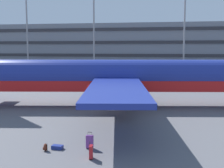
# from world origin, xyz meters

# --- Properties ---
(ground_plane) EXTENTS (600.00, 600.00, 0.00)m
(ground_plane) POSITION_xyz_m (0.00, 0.00, 0.00)
(ground_plane) COLOR #5B5B60
(terminal_structure) EXTENTS (144.49, 18.11, 12.17)m
(terminal_structure) POSITION_xyz_m (0.00, 49.69, 6.09)
(terminal_structure) COLOR slate
(terminal_structure) RESTS_ON ground_plane
(airliner) EXTENTS (39.13, 31.94, 10.13)m
(airliner) POSITION_xyz_m (1.88, 1.67, 3.10)
(airliner) COLOR navy
(airliner) RESTS_ON ground_plane
(light_mast_left) EXTENTS (1.80, 0.50, 21.61)m
(light_mast_left) POSITION_xyz_m (-25.22, 35.91, 12.50)
(light_mast_left) COLOR gray
(light_mast_left) RESTS_ON ground_plane
(light_mast_center_left) EXTENTS (1.80, 0.50, 19.93)m
(light_mast_center_left) POSITION_xyz_m (-9.36, 35.91, 11.63)
(light_mast_center_left) COLOR gray
(light_mast_center_left) RESTS_ON ground_plane
(light_mast_center_right) EXTENTS (1.80, 0.50, 23.80)m
(light_mast_center_right) POSITION_xyz_m (10.21, 35.91, 13.62)
(light_mast_center_right) COLOR gray
(light_mast_center_right) RESTS_ON ground_plane
(suitcase_small) EXTENTS (0.45, 0.24, 1.03)m
(suitcase_small) POSITION_xyz_m (1.90, -12.34, 0.44)
(suitcase_small) COLOR #72388C
(suitcase_small) RESTS_ON ground_plane
(suitcase_large) EXTENTS (0.72, 0.45, 0.23)m
(suitcase_large) POSITION_xyz_m (-0.04, -12.76, 0.12)
(suitcase_large) COLOR navy
(suitcase_large) RESTS_ON ground_plane
(suitcase_laid_flat) EXTENTS (0.29, 0.48, 0.99)m
(suitcase_laid_flat) POSITION_xyz_m (2.40, -14.00, 0.41)
(suitcase_laid_flat) COLOR #B21E23
(suitcase_laid_flat) RESTS_ON ground_plane
(backpack_scuffed) EXTENTS (0.37, 0.41, 0.51)m
(backpack_scuffed) POSITION_xyz_m (-0.63, -13.24, 0.22)
(backpack_scuffed) COLOR #592619
(backpack_scuffed) RESTS_ON ground_plane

